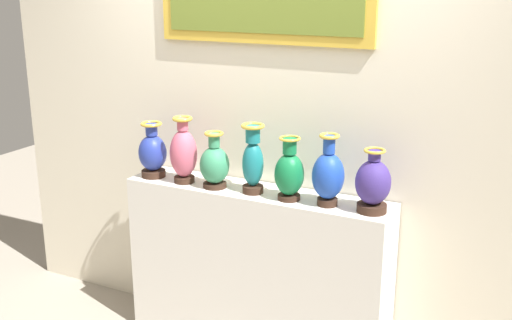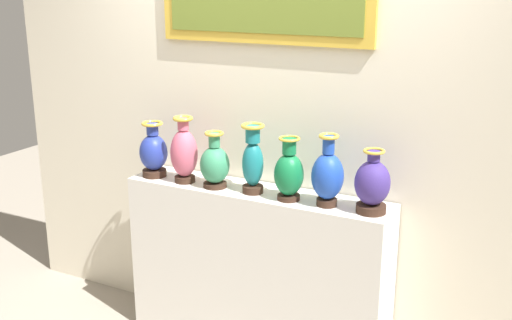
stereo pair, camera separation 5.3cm
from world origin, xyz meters
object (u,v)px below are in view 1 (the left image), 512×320
(vase_cobalt, at_px, (153,153))
(vase_jade, at_px, (215,164))
(vase_emerald, at_px, (289,173))
(vase_indigo, at_px, (373,184))
(vase_teal, at_px, (252,161))
(vase_sapphire, at_px, (328,175))
(vase_rose, at_px, (183,153))

(vase_cobalt, xyz_separation_m, vase_jade, (0.45, -0.01, -0.01))
(vase_emerald, distance_m, vase_indigo, 0.47)
(vase_emerald, bearing_deg, vase_teal, 176.83)
(vase_cobalt, height_order, vase_sapphire, vase_sapphire)
(vase_rose, distance_m, vase_indigo, 1.17)
(vase_teal, relative_size, vase_emerald, 1.13)
(vase_sapphire, bearing_deg, vase_indigo, 2.73)
(vase_cobalt, height_order, vase_rose, vase_rose)
(vase_rose, height_order, vase_teal, same)
(vase_rose, xyz_separation_m, vase_sapphire, (0.92, 0.01, -0.01))
(vase_cobalt, relative_size, vase_teal, 0.85)
(vase_indigo, bearing_deg, vase_sapphire, -177.27)
(vase_sapphire, relative_size, vase_indigo, 1.16)
(vase_indigo, bearing_deg, vase_rose, -178.84)
(vase_jade, xyz_separation_m, vase_indigo, (0.95, 0.02, 0.01))
(vase_emerald, relative_size, vase_indigo, 1.04)
(vase_rose, bearing_deg, vase_cobalt, 177.87)
(vase_cobalt, height_order, vase_indigo, vase_cobalt)
(vase_jade, bearing_deg, vase_emerald, 0.16)
(vase_cobalt, xyz_separation_m, vase_emerald, (0.93, -0.01, 0.00))
(vase_indigo, bearing_deg, vase_cobalt, -179.39)
(vase_teal, xyz_separation_m, vase_emerald, (0.24, -0.01, -0.04))
(vase_cobalt, relative_size, vase_emerald, 0.96)
(vase_rose, relative_size, vase_teal, 1.00)
(vase_emerald, xyz_separation_m, vase_sapphire, (0.22, 0.01, 0.02))
(vase_rose, xyz_separation_m, vase_emerald, (0.69, 0.00, -0.03))
(vase_indigo, bearing_deg, vase_teal, -179.28)
(vase_cobalt, bearing_deg, vase_emerald, -0.44)
(vase_rose, bearing_deg, vase_teal, 1.85)
(vase_jade, bearing_deg, vase_rose, -179.93)
(vase_cobalt, distance_m, vase_sapphire, 1.15)
(vase_cobalt, relative_size, vase_rose, 0.85)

